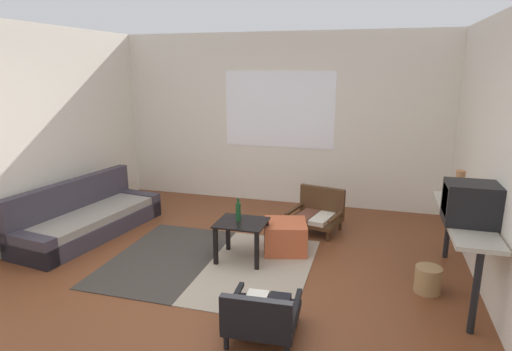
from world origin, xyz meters
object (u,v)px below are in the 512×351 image
object	(u,v)px
couch	(87,218)
armchair_striped_foreground	(262,315)
wicker_basket	(428,280)
crt_television	(471,203)
clay_vase	(459,191)
glass_bottle	(238,211)
ottoman_orange	(285,237)
armchair_by_window	(317,212)
console_shelf	(463,224)
coffee_table	(242,230)

from	to	relation	value
couch	armchair_striped_foreground	bearing A→B (deg)	-28.90
wicker_basket	crt_television	bearing A→B (deg)	-14.88
clay_vase	glass_bottle	bearing A→B (deg)	-171.79
armchair_striped_foreground	ottoman_orange	distance (m)	1.75
armchair_by_window	clay_vase	bearing A→B (deg)	-27.55
couch	crt_television	world-z (taller)	crt_television
clay_vase	wicker_basket	xyz separation A→B (m)	(-0.28, -0.56, -0.78)
glass_bottle	wicker_basket	size ratio (longest dim) A/B	1.02
couch	wicker_basket	distance (m)	4.23
ottoman_orange	clay_vase	bearing A→B (deg)	-0.13
console_shelf	wicker_basket	bearing A→B (deg)	-153.29
coffee_table	console_shelf	size ratio (longest dim) A/B	0.34
ottoman_orange	armchair_by_window	bearing A→B (deg)	71.74
console_shelf	glass_bottle	world-z (taller)	console_shelf
armchair_striped_foreground	console_shelf	world-z (taller)	console_shelf
armchair_by_window	ottoman_orange	xyz separation A→B (m)	(-0.27, -0.82, -0.06)
clay_vase	wicker_basket	bearing A→B (deg)	-116.99
couch	ottoman_orange	world-z (taller)	couch
ottoman_orange	wicker_basket	world-z (taller)	ottoman_orange
coffee_table	console_shelf	xyz separation A→B (m)	(2.28, -0.05, 0.33)
ottoman_orange	wicker_basket	size ratio (longest dim) A/B	1.89
console_shelf	glass_bottle	size ratio (longest dim) A/B	6.18
console_shelf	wicker_basket	distance (m)	0.65
coffee_table	wicker_basket	distance (m)	2.02
armchair_striped_foreground	crt_television	distance (m)	2.14
armchair_by_window	wicker_basket	size ratio (longest dim) A/B	2.89
console_shelf	couch	bearing A→B (deg)	176.93
armchair_by_window	console_shelf	size ratio (longest dim) A/B	0.46
armchair_striped_foreground	glass_bottle	xyz separation A→B (m)	(-0.66, 1.40, 0.36)
armchair_by_window	wicker_basket	bearing A→B (deg)	-46.91
armchair_by_window	wicker_basket	world-z (taller)	armchair_by_window
crt_television	clay_vase	bearing A→B (deg)	89.72
coffee_table	armchair_striped_foreground	size ratio (longest dim) A/B	0.87
crt_television	wicker_basket	distance (m)	0.89
crt_television	ottoman_orange	bearing A→B (deg)	160.92
ottoman_orange	crt_television	bearing A→B (deg)	-19.08
wicker_basket	armchair_striped_foreground	bearing A→B (deg)	-139.64
couch	armchair_by_window	size ratio (longest dim) A/B	2.82
crt_television	glass_bottle	world-z (taller)	crt_television
wicker_basket	console_shelf	bearing A→B (deg)	26.71
armchair_striped_foreground	clay_vase	xyz separation A→B (m)	(1.67, 1.74, 0.70)
coffee_table	ottoman_orange	world-z (taller)	coffee_table
couch	console_shelf	xyz separation A→B (m)	(4.50, -0.24, 0.48)
coffee_table	armchair_by_window	bearing A→B (deg)	59.28
ottoman_orange	glass_bottle	size ratio (longest dim) A/B	1.85
ottoman_orange	crt_television	world-z (taller)	crt_television
coffee_table	clay_vase	xyz separation A→B (m)	(2.28, 0.36, 0.55)
crt_television	armchair_striped_foreground	bearing A→B (deg)	-146.51
crt_television	wicker_basket	bearing A→B (deg)	165.12
armchair_by_window	console_shelf	bearing A→B (deg)	-38.14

